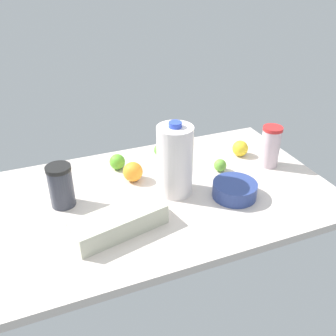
{
  "coord_description": "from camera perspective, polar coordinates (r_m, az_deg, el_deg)",
  "views": [
    {
      "loc": [
        42.87,
        106.94,
        80.52
      ],
      "look_at": [
        0.0,
        0.0,
        13.0
      ],
      "focal_mm": 40.0,
      "sensor_mm": 36.0,
      "label": 1
    }
  ],
  "objects": [
    {
      "name": "tumbler_cup",
      "position": [
        1.57,
        15.33,
        3.2
      ],
      "size": [
        7.88,
        7.88,
        17.15
      ],
      "color": "silver",
      "rests_on": "countertop"
    },
    {
      "name": "milk_jug",
      "position": [
        1.32,
        1.05,
        1.17
      ],
      "size": [
        12.89,
        12.89,
        27.7
      ],
      "color": "white",
      "rests_on": "countertop"
    },
    {
      "name": "egg_carton",
      "position": [
        1.2,
        -7.46,
        -8.2
      ],
      "size": [
        31.99,
        17.29,
        6.8
      ],
      "primitive_type": "cube",
      "rotation": [
        0.0,
        0.0,
        0.22
      ],
      "color": "beige",
      "rests_on": "countertop"
    },
    {
      "name": "orange_by_jug",
      "position": [
        1.44,
        -5.37,
        -0.58
      ],
      "size": [
        7.66,
        7.66,
        7.66
      ],
      "primitive_type": "sphere",
      "color": "orange",
      "rests_on": "countertop"
    },
    {
      "name": "lemon_far_back",
      "position": [
        1.64,
        10.94,
        2.96
      ],
      "size": [
        6.78,
        6.78,
        6.78
      ],
      "primitive_type": "sphere",
      "color": "yellow",
      "rests_on": "countertop"
    },
    {
      "name": "countertop",
      "position": [
        1.4,
        0.0,
        -4.07
      ],
      "size": [
        120.0,
        76.0,
        3.0
      ],
      "primitive_type": "cube",
      "color": "beige",
      "rests_on": "ground"
    },
    {
      "name": "lime_loose",
      "position": [
        1.53,
        -7.73,
        0.95
      ],
      "size": [
        6.36,
        6.36,
        6.36
      ],
      "primitive_type": "sphere",
      "color": "#60B62E",
      "rests_on": "countertop"
    },
    {
      "name": "lime_near_front",
      "position": [
        1.62,
        -1.21,
        2.77
      ],
      "size": [
        5.38,
        5.38,
        5.38
      ],
      "primitive_type": "sphere",
      "color": "#64AC40",
      "rests_on": "countertop"
    },
    {
      "name": "mixing_bowl",
      "position": [
        1.37,
        10.11,
        -3.27
      ],
      "size": [
        16.01,
        16.01,
        5.55
      ],
      "primitive_type": "cylinder",
      "color": "navy",
      "rests_on": "countertop"
    },
    {
      "name": "lime_beside_bowl",
      "position": [
        1.52,
        7.95,
        0.41
      ],
      "size": [
        5.09,
        5.09,
        5.09
      ],
      "primitive_type": "sphere",
      "color": "#69AD38",
      "rests_on": "countertop"
    },
    {
      "name": "shaker_bottle",
      "position": [
        1.33,
        -15.99,
        -2.63
      ],
      "size": [
        8.6,
        8.6,
        15.42
      ],
      "color": "#343744",
      "rests_on": "countertop"
    }
  ]
}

